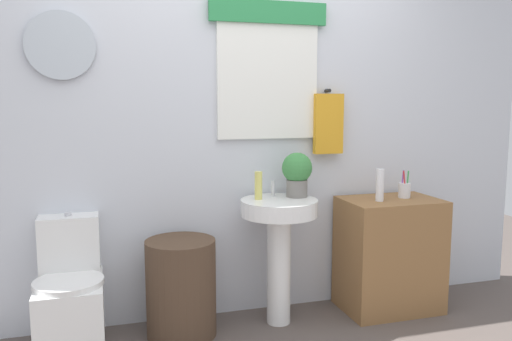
# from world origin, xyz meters

# --- Properties ---
(back_wall) EXTENTS (4.40, 0.18, 2.60)m
(back_wall) POSITION_xyz_m (0.00, 1.15, 1.31)
(back_wall) COLOR silver
(back_wall) RESTS_ON ground_plane
(toilet) EXTENTS (0.38, 0.51, 0.76)m
(toilet) POSITION_xyz_m (-1.00, 0.88, 0.29)
(toilet) COLOR white
(toilet) RESTS_ON ground_plane
(laundry_hamper) EXTENTS (0.42, 0.42, 0.59)m
(laundry_hamper) POSITION_xyz_m (-0.38, 0.85, 0.29)
(laundry_hamper) COLOR #4C3828
(laundry_hamper) RESTS_ON ground_plane
(pedestal_sink) EXTENTS (0.48, 0.48, 0.80)m
(pedestal_sink) POSITION_xyz_m (0.25, 0.85, 0.59)
(pedestal_sink) COLOR white
(pedestal_sink) RESTS_ON ground_plane
(faucet) EXTENTS (0.03, 0.03, 0.10)m
(faucet) POSITION_xyz_m (0.25, 0.97, 0.85)
(faucet) COLOR silver
(faucet) RESTS_ON pedestal_sink
(wooden_cabinet) EXTENTS (0.64, 0.44, 0.76)m
(wooden_cabinet) POSITION_xyz_m (1.04, 0.85, 0.38)
(wooden_cabinet) COLOR olive
(wooden_cabinet) RESTS_ON ground_plane
(soap_bottle) EXTENTS (0.05, 0.05, 0.17)m
(soap_bottle) POSITION_xyz_m (0.13, 0.90, 0.89)
(soap_bottle) COLOR #DBD166
(soap_bottle) RESTS_ON pedestal_sink
(potted_plant) EXTENTS (0.19, 0.19, 0.28)m
(potted_plant) POSITION_xyz_m (0.39, 0.91, 0.96)
(potted_plant) COLOR slate
(potted_plant) RESTS_ON pedestal_sink
(lotion_bottle) EXTENTS (0.05, 0.05, 0.21)m
(lotion_bottle) POSITION_xyz_m (0.92, 0.81, 0.87)
(lotion_bottle) COLOR white
(lotion_bottle) RESTS_ON wooden_cabinet
(toothbrush_cup) EXTENTS (0.08, 0.08, 0.19)m
(toothbrush_cup) POSITION_xyz_m (1.15, 0.87, 0.81)
(toothbrush_cup) COLOR silver
(toothbrush_cup) RESTS_ON wooden_cabinet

